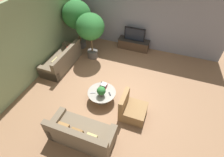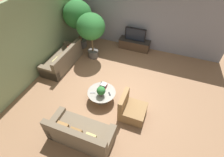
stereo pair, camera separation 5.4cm
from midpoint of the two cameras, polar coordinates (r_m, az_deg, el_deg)
name	(u,v)px [view 1 (the left image)]	position (r m, az deg, el deg)	size (l,w,h in m)	color
ground_plane	(116,90)	(6.55, 1.00, -3.86)	(24.00, 24.00, 0.00)	#8C6647
back_wall_stone	(141,17)	(8.29, 9.24, 19.35)	(7.40, 0.12, 3.00)	gray
side_wall_left	(35,36)	(7.25, -23.91, 12.44)	(0.12, 7.40, 3.00)	gray
media_console	(134,44)	(8.63, 6.89, 11.11)	(1.47, 0.50, 0.47)	#473323
television	(135,34)	(8.36, 7.19, 14.12)	(0.96, 0.13, 0.61)	black
coffee_table	(102,94)	(6.07, -3.59, -5.19)	(0.97, 0.97, 0.38)	#756656
couch_by_wall	(62,60)	(7.75, -16.10, 5.78)	(0.84, 2.02, 0.84)	brown
couch_near_entry	(81,134)	(5.26, -10.32, -17.28)	(1.87, 0.84, 0.84)	brown
armchair_wicker	(132,110)	(5.68, 6.19, -10.08)	(0.80, 0.76, 0.86)	olive
potted_palm_tall	(77,16)	(8.26, -11.60, 19.31)	(1.25, 1.25, 2.22)	#514C47
potted_palm_corner	(90,28)	(7.44, -7.32, 16.00)	(1.17, 1.17, 2.03)	#514C47
potted_plant_tabletop	(101,91)	(5.75, -3.80, -4.13)	(0.30, 0.30, 0.36)	#514C47
book_stack	(103,85)	(6.11, -3.08, -2.28)	(0.25, 0.27, 0.14)	gold
remote_black	(110,94)	(5.91, -1.01, -5.05)	(0.04, 0.16, 0.02)	black
remote_silver	(93,93)	(5.98, -6.53, -4.62)	(0.04, 0.16, 0.02)	gray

